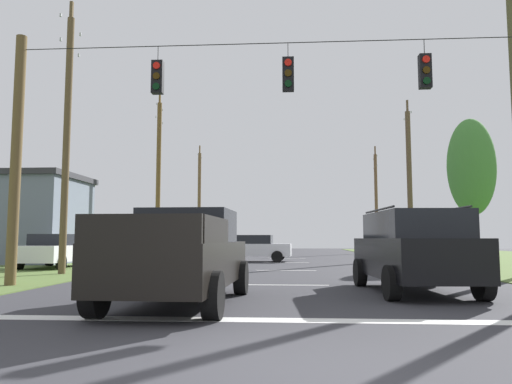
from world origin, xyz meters
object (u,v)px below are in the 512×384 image
suv_black (413,249)px  utility_pole_near_left (376,200)px  utility_pole_distant_right (158,176)px  utility_pole_distant_left (199,201)px  pickup_truck (182,256)px  utility_pole_far_right (410,182)px  distant_car_crossing_white (254,248)px  utility_pole_far_left (67,134)px  tree_roadside_right (471,168)px  overhead_signal_span (281,142)px  distant_car_oncoming (55,250)px

suv_black → utility_pole_near_left: utility_pole_near_left is taller
utility_pole_distant_right → utility_pole_distant_left: 14.20m
pickup_truck → utility_pole_distant_right: size_ratio=0.50×
utility_pole_far_right → utility_pole_distant_left: utility_pole_far_right is taller
distant_car_crossing_white → utility_pole_far_left: (-6.36, -10.55, 4.47)m
utility_pole_near_left → utility_pole_distant_left: size_ratio=0.96×
pickup_truck → distant_car_crossing_white: bearing=89.4°
utility_pole_distant_left → tree_roadside_right: 26.78m
overhead_signal_span → utility_pole_far_right: utility_pole_far_right is taller
suv_black → utility_pole_near_left: 33.35m
utility_pole_far_right → utility_pole_near_left: bearing=88.6°
utility_pole_far_left → utility_pole_distant_left: 28.06m
utility_pole_near_left → utility_pole_distant_left: bearing=178.1°
utility_pole_far_right → tree_roadside_right: utility_pole_far_right is taller
utility_pole_far_right → tree_roadside_right: bearing=-72.2°
distant_car_oncoming → suv_black: bearing=-33.6°
tree_roadside_right → overhead_signal_span: bearing=-127.8°
utility_pole_distant_left → utility_pole_distant_right: bearing=-90.6°
utility_pole_near_left → tree_roadside_right: 19.32m
suv_black → utility_pole_distant_left: 35.45m
distant_car_crossing_white → utility_pole_distant_left: bearing=110.2°
distant_car_crossing_white → utility_pole_distant_right: utility_pole_distant_right is taller
distant_car_crossing_white → distant_car_oncoming: size_ratio=1.01×
utility_pole_far_right → utility_pole_far_left: utility_pole_far_left is taller
overhead_signal_span → distant_car_oncoming: (-10.25, 8.05, -3.18)m
suv_black → utility_pole_near_left: bearing=81.3°
suv_black → utility_pole_far_left: bearing=155.3°
utility_pole_distant_right → utility_pole_far_left: bearing=-89.1°
tree_roadside_right → utility_pole_far_right: bearing=107.8°
overhead_signal_span → tree_roadside_right: 15.95m
utility_pole_near_left → utility_pole_distant_left: (-16.53, 0.56, 0.06)m
distant_car_crossing_white → utility_pole_near_left: 20.13m
overhead_signal_span → distant_car_crossing_white: bearing=96.9°
pickup_truck → suv_black: suv_black is taller
utility_pole_far_right → utility_pole_far_left: size_ratio=0.98×
pickup_truck → utility_pole_far_left: utility_pole_far_left is taller
overhead_signal_span → utility_pole_far_right: size_ratio=1.49×
overhead_signal_span → pickup_truck: 4.87m
tree_roadside_right → utility_pole_far_left: bearing=-155.3°
utility_pole_far_left → utility_pole_distant_left: size_ratio=1.03×
pickup_truck → tree_roadside_right: 20.14m
utility_pole_near_left → pickup_truck: bearing=-106.3°
tree_roadside_right → suv_black: bearing=-115.8°
overhead_signal_span → utility_pole_far_left: size_ratio=1.46×
overhead_signal_span → tree_roadside_right: tree_roadside_right is taller
distant_car_oncoming → utility_pole_distant_right: (1.86, 10.17, 4.68)m
suv_black → utility_pole_far_right: bearing=76.2°
pickup_truck → utility_pole_distant_right: bearing=106.5°
utility_pole_far_right → utility_pole_distant_left: bearing=138.7°
utility_pole_distant_right → distant_car_oncoming: bearing=-100.4°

